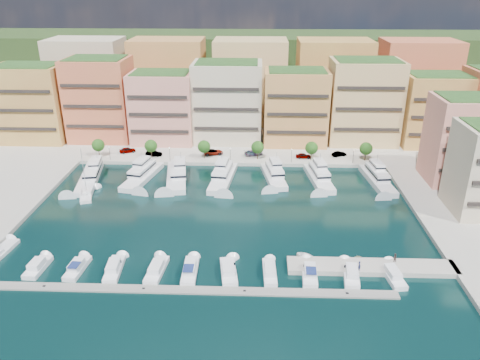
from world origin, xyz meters
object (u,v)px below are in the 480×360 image
(cruiser_6, at_px, (270,272))
(person_1, at_px, (395,258))
(yacht_1, at_px, (143,175))
(yacht_2, at_px, (177,175))
(car_0, at_px, (127,150))
(cruiser_7, at_px, (309,273))
(car_3, at_px, (254,153))
(tree_0, at_px, (98,145))
(yacht_5, at_px, (319,176))
(car_4, at_px, (303,156))
(lamppost_3, at_px, (292,153))
(cruiser_5, at_px, (229,272))
(lamppost_4, at_px, (353,154))
(tree_3, at_px, (258,147))
(car_1, at_px, (154,153))
(cruiser_3, at_px, (157,270))
(tree_4, at_px, (312,148))
(lamppost_2, at_px, (230,152))
(tree_5, at_px, (366,149))
(yacht_4, at_px, (274,175))
(lamppost_1, at_px, (170,152))
(yacht_6, at_px, (377,178))
(sailboat_2, at_px, (86,195))
(tree_1, at_px, (151,146))
(person_0, at_px, (359,266))
(yacht_3, at_px, (223,176))
(cruiser_1, at_px, (77,268))
(cruiser_4, at_px, (190,271))
(tree_2, at_px, (204,147))
(tender_1, at_px, (357,257))
(cruiser_0, at_px, (38,267))
(tender_0, at_px, (305,255))
(lamppost_0, at_px, (109,151))
(cruiser_9, at_px, (392,275))
(cruiser_2, at_px, (114,269))
(car_5, at_px, (339,154))

(cruiser_6, relative_size, person_1, 4.82)
(yacht_1, distance_m, yacht_2, 9.47)
(yacht_2, distance_m, car_0, 25.52)
(cruiser_7, distance_m, car_3, 62.32)
(tree_0, height_order, yacht_5, tree_0)
(car_4, bearing_deg, lamppost_3, 133.33)
(cruiser_5, bearing_deg, lamppost_4, 59.27)
(tree_3, xyz_separation_m, car_1, (-31.67, 1.53, -2.93))
(tree_3, height_order, cruiser_3, tree_3)
(tree_4, bearing_deg, lamppost_2, -174.53)
(tree_5, relative_size, lamppost_3, 1.35)
(yacht_4, relative_size, person_1, 10.03)
(tree_3, height_order, lamppost_1, tree_3)
(tree_0, distance_m, cruiser_3, 65.18)
(yacht_6, relative_size, cruiser_3, 2.25)
(cruiser_7, bearing_deg, sailboat_2, 148.71)
(tree_3, bearing_deg, tree_4, 0.00)
(tree_5, bearing_deg, car_1, 178.63)
(tree_1, height_order, person_0, tree_1)
(yacht_3, relative_size, cruiser_1, 2.56)
(lamppost_4, bearing_deg, tree_0, 178.27)
(tree_4, bearing_deg, cruiser_4, -116.05)
(cruiser_1, bearing_deg, cruiser_5, 0.02)
(tree_2, relative_size, tree_5, 1.00)
(tree_1, relative_size, yacht_2, 0.28)
(lamppost_2, height_order, cruiser_3, lamppost_2)
(cruiser_4, relative_size, tender_1, 5.10)
(lamppost_2, xyz_separation_m, person_0, (27.15, -55.09, -1.84))
(car_3, bearing_deg, cruiser_0, 126.65)
(tender_0, distance_m, car_4, 53.27)
(car_0, bearing_deg, cruiser_7, -164.61)
(tender_0, bearing_deg, yacht_2, 58.34)
(cruiser_5, bearing_deg, person_1, 7.05)
(car_3, bearing_deg, lamppost_4, -120.65)
(tree_5, bearing_deg, cruiser_7, -110.78)
(lamppost_0, height_order, person_1, lamppost_0)
(lamppost_3, bearing_deg, lamppost_4, 0.00)
(lamppost_0, xyz_separation_m, tender_0, (53.71, -49.35, -3.47))
(lamppost_2, height_order, cruiser_9, lamppost_2)
(cruiser_2, bearing_deg, cruiser_5, -0.00)
(tree_4, xyz_separation_m, cruiser_1, (-49.91, -58.10, -4.17))
(yacht_3, bearing_deg, cruiser_4, -93.91)
(tree_3, xyz_separation_m, yacht_6, (32.52, -13.52, -3.53))
(yacht_3, bearing_deg, tree_1, 148.96)
(lamppost_2, bearing_deg, car_0, 168.78)
(tree_1, bearing_deg, lamppost_4, -2.20)
(person_1, bearing_deg, yacht_5, -78.85)
(lamppost_0, distance_m, lamppost_2, 36.00)
(yacht_5, relative_size, car_5, 4.18)
(tree_4, bearing_deg, tree_5, 0.00)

